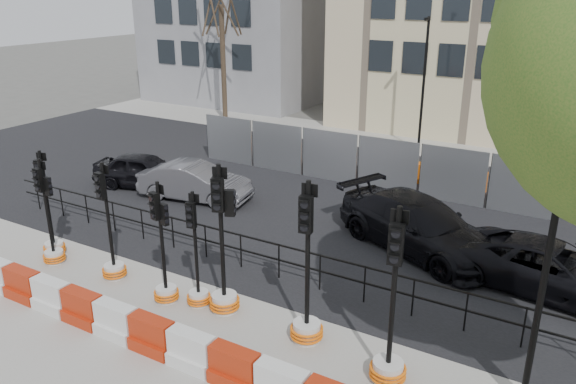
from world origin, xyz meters
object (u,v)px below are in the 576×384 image
Objects in this scene: traffic_signal_d at (165,274)px; car_c at (419,225)px; lamp_post_near at (550,244)px; traffic_signal_h at (389,348)px; car_a at (145,171)px; traffic_signal_a at (52,234)px.

traffic_signal_d reaches higher than car_c.
lamp_post_near reaches higher than car_c.
car_a is (-12.01, 6.00, -0.10)m from traffic_signal_h.
traffic_signal_h reaches higher than traffic_signal_a.
car_a is (-6.30, 5.91, -0.08)m from traffic_signal_d.
lamp_post_near is 15.54m from car_a.
traffic_signal_h is 13.43m from car_a.
traffic_signal_a is 10.47m from car_c.
lamp_post_near is 1.94× the size of traffic_signal_d.
car_a is 10.68m from car_c.
car_c reaches higher than car_a.
traffic_signal_a is 5.86m from car_a.
lamp_post_near is 3.50m from traffic_signal_h.
lamp_post_near is 1.64× the size of traffic_signal_h.
lamp_post_near is 6.88m from car_c.
traffic_signal_d is 0.75× the size of car_a.
traffic_signal_h is (-2.38, -0.72, -2.47)m from lamp_post_near.
traffic_signal_a is at bearing 146.50° from car_c.
traffic_signal_h is 6.11m from car_c.
lamp_post_near is 12.86m from traffic_signal_a.
traffic_signal_a is 10.23m from traffic_signal_h.
traffic_signal_d is 0.54× the size of car_c.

